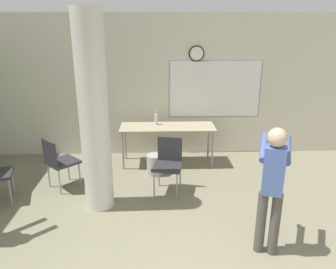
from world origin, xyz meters
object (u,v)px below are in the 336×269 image
(bottle_on_table, at_px, (156,119))
(chair_near_pillar, at_px, (58,160))
(chair_table_front, at_px, (168,161))
(person_playing_side, at_px, (272,182))
(folding_table, at_px, (167,129))

(bottle_on_table, bearing_deg, chair_near_pillar, -145.33)
(bottle_on_table, relative_size, chair_table_front, 0.33)
(bottle_on_table, distance_m, chair_near_pillar, 1.96)
(person_playing_side, bearing_deg, folding_table, 112.32)
(chair_table_front, height_order, chair_near_pillar, same)
(person_playing_side, bearing_deg, chair_near_pillar, 149.86)
(folding_table, bearing_deg, bottle_on_table, 150.34)
(chair_near_pillar, distance_m, person_playing_side, 3.35)
(bottle_on_table, distance_m, chair_table_front, 1.28)
(folding_table, xyz_separation_m, chair_near_pillar, (-1.79, -0.97, -0.19))
(chair_table_front, relative_size, person_playing_side, 0.56)
(folding_table, xyz_separation_m, bottle_on_table, (-0.21, 0.12, 0.16))
(chair_table_front, distance_m, person_playing_side, 1.95)
(chair_table_front, bearing_deg, folding_table, 88.83)
(bottle_on_table, bearing_deg, chair_table_front, -81.16)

